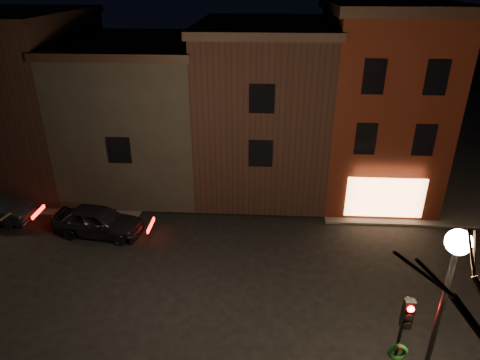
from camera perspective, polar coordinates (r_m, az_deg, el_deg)
name	(u,v)px	position (r m, az deg, el deg)	size (l,w,h in m)	color
ground	(221,281)	(18.79, -2.50, -13.34)	(120.00, 120.00, 0.00)	black
sidewalk_far_left	(17,124)	(42.42, -27.62, 6.65)	(30.00, 30.00, 0.12)	#2D2B28
corner_building	(378,101)	(25.62, 17.93, 9.93)	(6.50, 8.50, 10.50)	#47160C
row_building_a	(262,104)	(25.97, 3.01, 10.04)	(7.30, 10.30, 9.40)	black
row_building_b	(144,110)	(27.14, -12.70, 9.04)	(7.80, 10.30, 8.40)	black
row_building_c	(26,96)	(29.78, -26.59, 9.93)	(7.30, 10.30, 9.90)	black
street_lamp_near	(448,281)	(11.70, 26.03, -12.00)	(0.60, 0.60, 6.48)	black
traffic_signal	(401,337)	(13.33, 20.70, -19.01)	(0.58, 0.38, 4.05)	black
parked_car_a	(98,221)	(22.54, -18.39, -5.18)	(1.79, 4.44, 1.51)	black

